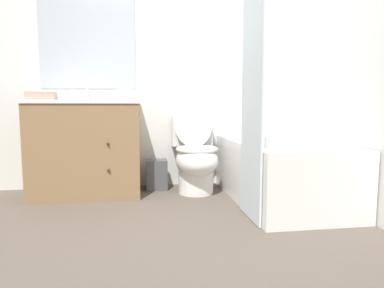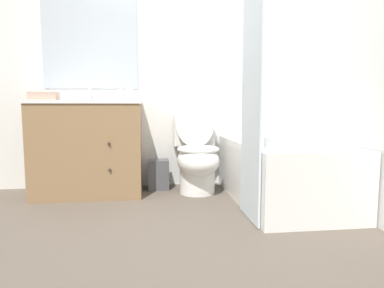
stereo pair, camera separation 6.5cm
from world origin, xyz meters
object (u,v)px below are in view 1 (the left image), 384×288
vanity_cabinet (87,147)px  hand_towel_folded (42,96)px  wastebasket (157,175)px  toilet (195,157)px  bathtub (279,170)px  bath_towel_folded (295,144)px  sink_faucet (89,97)px  soap_dispenser (128,93)px  tissue_box (119,96)px

vanity_cabinet → hand_towel_folded: (-0.33, -0.16, 0.45)m
vanity_cabinet → wastebasket: (0.63, 0.10, -0.29)m
toilet → wastebasket: toilet is taller
bathtub → bath_towel_folded: bearing=-102.7°
wastebasket → hand_towel_folded: 1.24m
sink_faucet → wastebasket: size_ratio=0.49×
vanity_cabinet → bathtub: size_ratio=0.66×
soap_dispenser → wastebasket: bearing=28.5°
toilet → bathtub: (0.66, -0.37, -0.08)m
sink_faucet → bath_towel_folded: size_ratio=0.41×
soap_dispenser → toilet: bearing=-3.0°
tissue_box → hand_towel_folded: 0.65m
sink_faucet → hand_towel_folded: bearing=-132.3°
tissue_box → hand_towel_folded: tissue_box is taller
tissue_box → hand_towel_folded: (-0.61, -0.23, -0.01)m
vanity_cabinet → bath_towel_folded: bearing=-32.5°
sink_faucet → hand_towel_folded: (-0.33, -0.36, -0.00)m
vanity_cabinet → tissue_box: tissue_box is taller
sink_faucet → bath_towel_folded: sink_faucet is taller
toilet → tissue_box: bearing=169.2°
toilet → hand_towel_folded: 1.43m
bathtub → bath_towel_folded: bath_towel_folded is taller
hand_towel_folded → bath_towel_folded: bearing=-23.7°
vanity_cabinet → bath_towel_folded: (1.53, -0.97, 0.11)m
wastebasket → soap_dispenser: (-0.26, -0.14, 0.78)m
toilet → hand_towel_folded: hand_towel_folded is taller
soap_dispenser → hand_towel_folded: 0.71m
toilet → vanity_cabinet: bearing=176.1°
vanity_cabinet → tissue_box: 0.55m
toilet → bath_towel_folded: size_ratio=2.43×
vanity_cabinet → toilet: (0.98, -0.07, -0.10)m
tissue_box → hand_towel_folded: size_ratio=0.64×
toilet → wastebasket: size_ratio=2.95×
vanity_cabinet → hand_towel_folded: size_ratio=4.23×
soap_dispenser → bathtub: bearing=-17.7°
sink_faucet → tissue_box: sink_faucet is taller
toilet → tissue_box: 0.91m
toilet → wastebasket: bearing=154.2°
soap_dispenser → bath_towel_folded: (1.15, -0.94, -0.37)m
wastebasket → hand_towel_folded: hand_towel_folded is taller
wastebasket → hand_towel_folded: bearing=-164.6°
toilet → bath_towel_folded: 1.08m
sink_faucet → bathtub: bearing=-21.2°
sink_faucet → bath_towel_folded: 1.96m
wastebasket → hand_towel_folded: (-0.96, -0.26, 0.75)m
bathtub → hand_towel_folded: hand_towel_folded is taller
wastebasket → tissue_box: tissue_box is taller
vanity_cabinet → tissue_box: bearing=12.9°
bath_towel_folded → soap_dispenser: bearing=140.9°
sink_faucet → toilet: bearing=-15.1°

